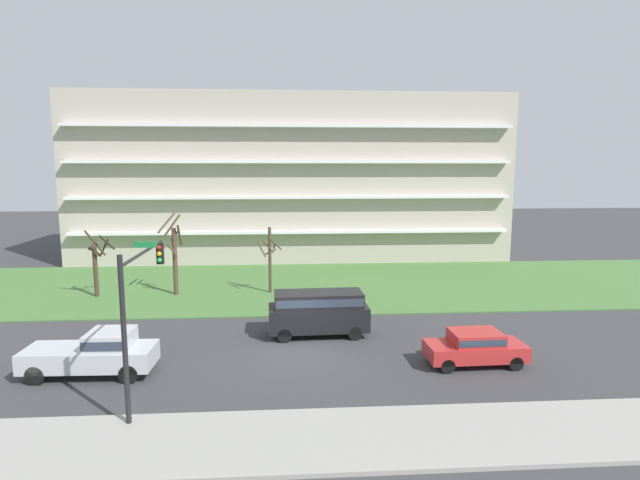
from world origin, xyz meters
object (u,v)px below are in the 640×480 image
at_px(pickup_silver_near_left, 96,352).
at_px(sedan_red_center_left, 475,346).
at_px(tree_left, 175,255).
at_px(tree_far_left, 97,263).
at_px(van_black_center_right, 318,310).
at_px(traffic_signal_mast, 140,295).
at_px(tree_center, 270,258).

xyz_separation_m(pickup_silver_near_left, sedan_red_center_left, (16.62, 0.01, -0.14)).
xyz_separation_m(tree_left, pickup_silver_near_left, (-0.54, -13.71, -1.83)).
distance_m(tree_left, pickup_silver_near_left, 13.84).
height_order(tree_far_left, pickup_silver_near_left, tree_far_left).
bearing_deg(tree_far_left, van_black_center_right, -31.78).
xyz_separation_m(tree_left, sedan_red_center_left, (16.08, -13.70, -1.98)).
relative_size(pickup_silver_near_left, sedan_red_center_left, 1.23).
distance_m(tree_left, van_black_center_right, 13.16).
xyz_separation_m(van_black_center_right, traffic_signal_mast, (-7.14, -7.08, 2.77)).
xyz_separation_m(tree_left, van_black_center_right, (9.30, -9.20, -1.46)).
xyz_separation_m(tree_far_left, tree_center, (11.64, 0.31, 0.15)).
distance_m(tree_left, tree_center, 6.53).
bearing_deg(tree_center, pickup_silver_near_left, -117.19).
height_order(van_black_center_right, traffic_signal_mast, traffic_signal_mast).
height_order(pickup_silver_near_left, sedan_red_center_left, pickup_silver_near_left).
bearing_deg(pickup_silver_near_left, tree_far_left, 110.41).
relative_size(tree_center, pickup_silver_near_left, 0.86).
xyz_separation_m(pickup_silver_near_left, traffic_signal_mast, (2.70, -2.57, 3.15)).
bearing_deg(traffic_signal_mast, pickup_silver_near_left, 136.40).
xyz_separation_m(tree_far_left, pickup_silver_near_left, (4.57, -13.44, -1.36)).
distance_m(tree_far_left, tree_left, 5.14).
bearing_deg(sedan_red_center_left, tree_far_left, 146.02).
bearing_deg(traffic_signal_mast, sedan_red_center_left, 10.50).
bearing_deg(tree_left, tree_far_left, -176.96).
xyz_separation_m(tree_left, tree_center, (6.52, 0.04, -0.32)).
bearing_deg(tree_center, traffic_signal_mast, -104.97).
bearing_deg(van_black_center_right, tree_center, -75.17).
bearing_deg(pickup_silver_near_left, traffic_signal_mast, -42.00).
bearing_deg(van_black_center_right, tree_left, -46.61).
bearing_deg(traffic_signal_mast, van_black_center_right, 44.75).
xyz_separation_m(sedan_red_center_left, traffic_signal_mast, (-13.92, -2.58, 3.30)).
distance_m(tree_far_left, tree_center, 11.64).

